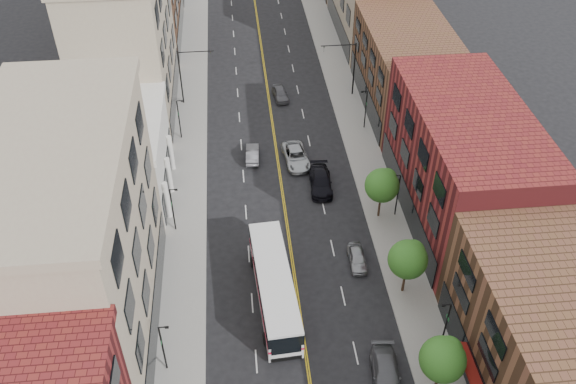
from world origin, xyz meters
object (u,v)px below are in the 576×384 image
object	(u,v)px
car_parked_far	(357,258)
car_lane_b	(296,156)
car_lane_a	(321,181)
car_lane_behind	(252,154)
car_lane_c	(280,94)
city_bus	(274,285)
car_parked_mid	(386,374)

from	to	relation	value
car_parked_far	car_lane_b	xyz separation A→B (m)	(-3.93, 16.18, 0.13)
car_lane_a	car_lane_behind	bearing A→B (deg)	142.70
car_lane_behind	car_lane_a	world-z (taller)	car_lane_a
car_lane_a	car_lane_b	size ratio (longest dim) A/B	0.99
car_lane_b	car_lane_c	distance (m)	14.03
car_parked_far	city_bus	bearing A→B (deg)	-153.78
car_lane_c	car_parked_far	bearing A→B (deg)	-88.43
car_parked_mid	car_lane_b	world-z (taller)	car_lane_b
car_lane_b	car_parked_mid	bearing A→B (deg)	-87.99
city_bus	car_lane_b	xyz separation A→B (m)	(4.05, 19.87, -1.16)
car_lane_b	car_lane_a	bearing A→B (deg)	-71.62
car_lane_a	city_bus	bearing A→B (deg)	-109.17
car_lane_b	car_lane_c	xyz separation A→B (m)	(-0.52, 14.02, -0.08)
car_parked_mid	car_lane_b	distance (m)	28.90
city_bus	car_lane_c	size ratio (longest dim) A/B	3.19
city_bus	car_parked_far	xyz separation A→B (m)	(7.98, 3.69, -1.29)
city_bus	car_lane_behind	world-z (taller)	city_bus
car_parked_far	car_lane_c	size ratio (longest dim) A/B	0.93
car_parked_far	car_lane_a	world-z (taller)	car_lane_a
car_lane_behind	car_lane_a	distance (m)	9.13
car_lane_b	car_lane_c	size ratio (longest dim) A/B	1.37
car_parked_mid	car_lane_c	size ratio (longest dim) A/B	1.28
city_bus	car_lane_behind	size ratio (longest dim) A/B	3.22
car_parked_mid	car_lane_b	size ratio (longest dim) A/B	0.93
city_bus	car_parked_mid	world-z (taller)	city_bus
city_bus	car_lane_b	distance (m)	20.31
car_lane_a	car_lane_c	size ratio (longest dim) A/B	1.35
car_parked_far	car_lane_c	distance (m)	30.53
car_parked_far	car_lane_c	world-z (taller)	car_lane_c
car_lane_a	car_lane_c	xyz separation A→B (m)	(-2.63, 18.80, -0.11)
car_parked_mid	car_lane_behind	bearing A→B (deg)	111.90
car_parked_mid	car_parked_far	bearing A→B (deg)	95.10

